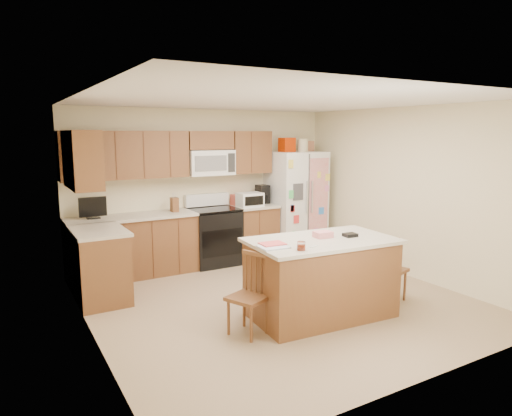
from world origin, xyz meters
TOP-DOWN VIEW (x-y plane):
  - ground at (0.00, 0.00)m, footprint 4.50×4.50m
  - room_shell at (0.00, 0.00)m, footprint 4.60×4.60m
  - cabinetry at (-0.98, 1.79)m, footprint 3.36×1.56m
  - stove at (0.00, 1.94)m, footprint 0.76×0.65m
  - refrigerator at (1.57, 1.87)m, footprint 0.90×0.79m
  - island at (0.17, -0.65)m, footprint 1.74×1.09m
  - windsor_chair_left at (-0.79, -0.66)m, footprint 0.47×0.48m
  - windsor_chair_back at (0.24, 0.03)m, footprint 0.41×0.39m
  - windsor_chair_right at (1.21, -0.71)m, footprint 0.45×0.47m

SIDE VIEW (x-z plane):
  - ground at x=0.00m, z-range 0.00..0.00m
  - windsor_chair_back at x=0.24m, z-range -0.02..0.84m
  - windsor_chair_left at x=-0.79m, z-range -0.02..0.84m
  - windsor_chair_right at x=1.21m, z-range -0.02..0.85m
  - island at x=0.17m, z-range -0.04..0.97m
  - stove at x=0.00m, z-range -0.09..1.04m
  - cabinetry at x=-0.98m, z-range -0.16..1.99m
  - refrigerator at x=1.57m, z-range -0.10..1.94m
  - room_shell at x=0.00m, z-range 0.18..2.70m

